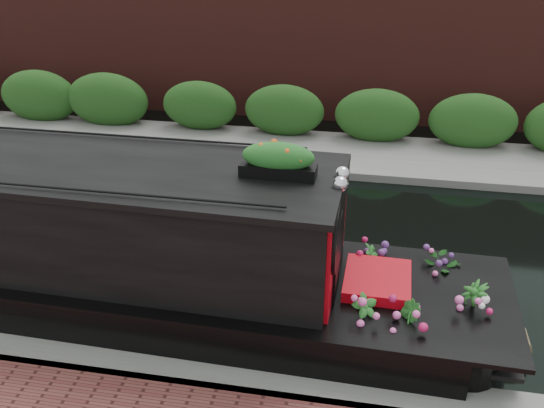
# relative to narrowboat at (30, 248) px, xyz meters

# --- Properties ---
(ground) EXTENTS (80.00, 80.00, 0.00)m
(ground) POSITION_rel_narrowboat_xyz_m (2.59, 2.02, -0.88)
(ground) COLOR black
(ground) RESTS_ON ground
(near_bank_coping) EXTENTS (40.00, 0.60, 0.50)m
(near_bank_coping) POSITION_rel_narrowboat_xyz_m (2.59, -1.28, -0.88)
(near_bank_coping) COLOR gray
(near_bank_coping) RESTS_ON ground
(far_bank_path) EXTENTS (40.00, 2.40, 0.34)m
(far_bank_path) POSITION_rel_narrowboat_xyz_m (2.59, 6.22, -0.88)
(far_bank_path) COLOR slate
(far_bank_path) RESTS_ON ground
(far_hedge) EXTENTS (40.00, 1.10, 2.80)m
(far_hedge) POSITION_rel_narrowboat_xyz_m (2.59, 7.12, -0.88)
(far_hedge) COLOR #214D19
(far_hedge) RESTS_ON ground
(far_brick_wall) EXTENTS (40.00, 1.00, 8.00)m
(far_brick_wall) POSITION_rel_narrowboat_xyz_m (2.59, 9.22, -0.88)
(far_brick_wall) COLOR #4E1F1A
(far_brick_wall) RESTS_ON ground
(narrowboat) EXTENTS (12.71, 2.52, 2.98)m
(narrowboat) POSITION_rel_narrowboat_xyz_m (0.00, 0.00, 0.00)
(narrowboat) COLOR black
(narrowboat) RESTS_ON ground
(rope_fender) EXTENTS (0.37, 0.36, 0.37)m
(rope_fender) POSITION_rel_narrowboat_xyz_m (6.72, 0.00, -0.70)
(rope_fender) COLOR brown
(rope_fender) RESTS_ON ground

